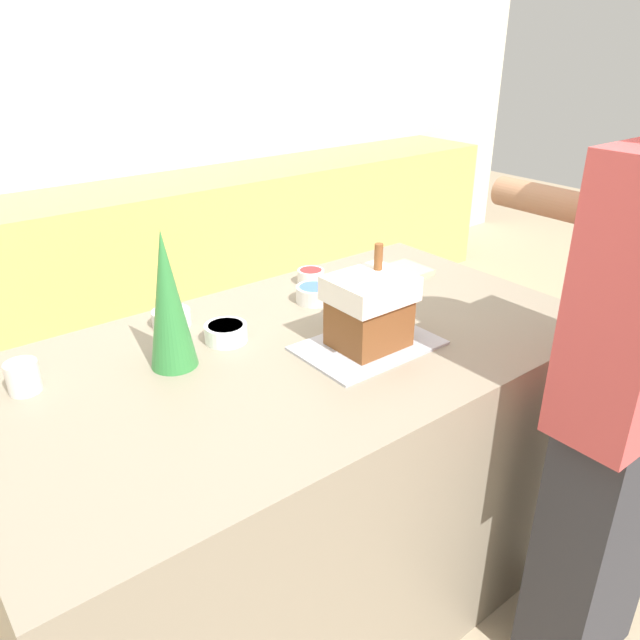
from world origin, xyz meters
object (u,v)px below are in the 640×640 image
candy_bowl_far_right (314,293)px  candy_bowl_beside_tree (311,276)px  candy_bowl_near_tray_left (363,294)px  candy_bowl_behind_tray (226,332)px  gingerbread_house (369,309)px  candy_bowl_near_tray_right (171,317)px  decorative_tree (168,300)px  baking_tray (368,345)px  cookbook (402,272)px  mug (23,377)px  person (629,396)px

candy_bowl_far_right → candy_bowl_beside_tree: 0.16m
candy_bowl_near_tray_left → candy_bowl_behind_tray: bearing=177.7°
gingerbread_house → candy_bowl_far_right: size_ratio=2.35×
candy_bowl_near_tray_right → decorative_tree: bearing=-114.4°
decorative_tree → candy_bowl_near_tray_right: size_ratio=3.26×
baking_tray → candy_bowl_behind_tray: size_ratio=3.19×
gingerbread_house → candy_bowl_far_right: (0.08, 0.35, -0.09)m
cookbook → candy_bowl_beside_tree: bearing=155.7°
candy_bowl_beside_tree → baking_tray: bearing=-109.0°
candy_bowl_near_tray_left → candy_bowl_near_tray_right: (-0.59, 0.21, 0.01)m
candy_bowl_behind_tray → cookbook: (0.78, 0.06, -0.02)m
gingerbread_house → mug: 0.90m
person → candy_bowl_near_tray_left: bearing=99.5°
baking_tray → mug: 0.90m
decorative_tree → candy_bowl_behind_tray: decorative_tree is taller
candy_bowl_near_tray_right → person: (0.73, -1.05, -0.04)m
baking_tray → candy_bowl_near_tray_right: 0.60m
candy_bowl_behind_tray → candy_bowl_near_tray_right: size_ratio=1.06×
candy_bowl_beside_tree → person: (0.19, -1.07, -0.04)m
mug → person: size_ratio=0.05×
decorative_tree → candy_bowl_near_tray_right: bearing=65.6°
candy_bowl_near_tray_left → candy_bowl_near_tray_right: candy_bowl_near_tray_right is taller
cookbook → mug: size_ratio=2.22×
candy_bowl_near_tray_right → cookbook: 0.86m
decorative_tree → candy_bowl_behind_tray: bearing=11.5°
candy_bowl_behind_tray → candy_bowl_far_right: 0.38m
candy_bowl_near_tray_left → candy_bowl_far_right: candy_bowl_far_right is taller
cookbook → candy_bowl_far_right: bearing=179.2°
decorative_tree → candy_bowl_beside_tree: bearing=20.5°
baking_tray → gingerbread_house: gingerbread_house is taller
candy_bowl_near_tray_left → mug: bearing=174.9°
candy_bowl_near_tray_left → candy_bowl_beside_tree: candy_bowl_beside_tree is taller
candy_bowl_beside_tree → mug: mug is taller
candy_bowl_far_right → cookbook: (0.40, -0.01, -0.02)m
candy_bowl_near_tray_left → candy_bowl_far_right: bearing=146.8°
candy_bowl_near_tray_right → candy_bowl_beside_tree: same height
decorative_tree → candy_bowl_far_right: size_ratio=3.17×
gingerbread_house → candy_bowl_near_tray_left: (0.21, 0.26, -0.10)m
candy_bowl_behind_tray → candy_bowl_far_right: bearing=10.4°
decorative_tree → candy_bowl_behind_tray: 0.24m
baking_tray → person: 0.68m
candy_bowl_near_tray_right → baking_tray: bearing=-51.4°
gingerbread_house → decorative_tree: size_ratio=0.74×
cookbook → gingerbread_house: bearing=-144.4°
candy_bowl_near_tray_right → mug: size_ratio=1.44×
candy_bowl_far_right → candy_bowl_near_tray_right: bearing=164.9°
candy_bowl_behind_tray → candy_bowl_near_tray_left: candy_bowl_behind_tray is taller
baking_tray → person: person is taller
decorative_tree → cookbook: 0.98m
gingerbread_house → candy_bowl_behind_tray: size_ratio=2.28×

